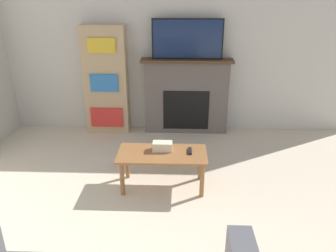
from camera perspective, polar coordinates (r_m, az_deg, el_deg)
The scene contains 7 objects.
wall_back at distance 5.08m, azimuth 0.01°, elevation 14.01°, with size 5.96×0.06×2.70m.
fireplace at distance 5.12m, azimuth 3.18°, elevation 5.23°, with size 1.38×0.28×1.16m.
tv at distance 4.91m, azimuth 3.41°, elevation 14.86°, with size 1.04×0.03×0.58m.
coffee_table at distance 3.68m, azimuth -0.93°, elevation -5.58°, with size 0.99×0.48×0.43m.
tissue_box at distance 3.69m, azimuth -0.90°, elevation -3.53°, with size 0.22×0.12×0.10m.
remote_control at distance 3.68m, azimuth 3.84°, elevation -4.35°, with size 0.04×0.15×0.02m.
bookshelf at distance 5.15m, azimuth -10.72°, elevation 7.74°, with size 0.66×0.29×1.65m.
Camera 1 is at (0.18, -0.52, 2.12)m, focal length 35.00 mm.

